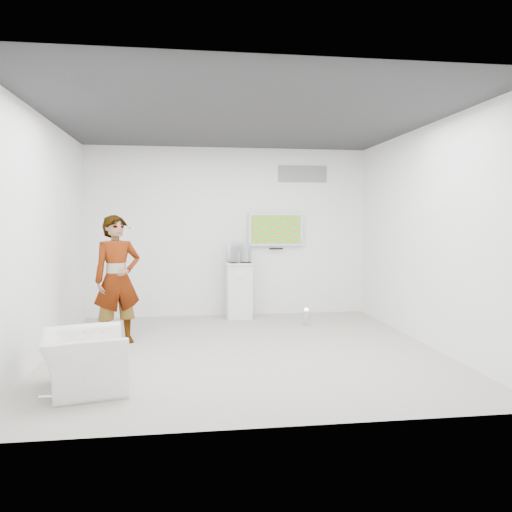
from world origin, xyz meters
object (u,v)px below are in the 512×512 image
(armchair, at_px, (85,361))
(pedestal, at_px, (239,290))
(tv, at_px, (276,229))
(person, at_px, (117,279))
(floor_uplight, at_px, (306,317))

(armchair, bearing_deg, pedestal, -41.02)
(tv, bearing_deg, armchair, -124.79)
(person, distance_m, armchair, 2.03)
(person, xyz_separation_m, floor_uplight, (2.88, 0.80, -0.76))
(tv, xyz_separation_m, pedestal, (-0.70, -0.25, -1.06))
(person, xyz_separation_m, armchair, (-0.07, -1.94, -0.60))
(armchair, xyz_separation_m, pedestal, (1.92, 3.53, 0.19))
(tv, distance_m, person, 3.21)
(pedestal, bearing_deg, floor_uplight, -37.45)
(pedestal, relative_size, floor_uplight, 3.61)
(person, bearing_deg, floor_uplight, -7.98)
(tv, distance_m, pedestal, 1.30)
(tv, bearing_deg, person, -144.32)
(armchair, relative_size, floor_uplight, 3.34)
(person, distance_m, pedestal, 2.47)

